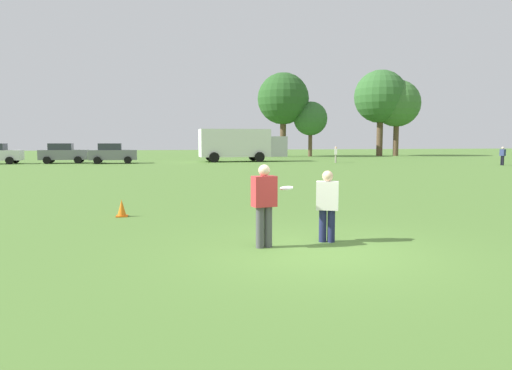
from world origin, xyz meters
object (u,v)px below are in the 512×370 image
at_px(traffic_cone, 122,208).
at_px(player_thrower, 264,201).
at_px(parked_car_near_right, 112,153).
at_px(player_defender, 327,202).
at_px(frisbee, 286,188).
at_px(box_truck, 241,144).
at_px(bystander_sideline_watcher, 503,155).
at_px(parked_car_mid_right, 63,153).
at_px(bystander_far_jogger, 336,154).

bearing_deg(traffic_cone, player_thrower, -56.35).
distance_m(traffic_cone, parked_car_near_right, 31.45).
height_order(player_defender, parked_car_near_right, parked_car_near_right).
xyz_separation_m(frisbee, parked_car_near_right, (-6.35, 35.69, -0.24)).
relative_size(player_thrower, box_truck, 0.19).
bearing_deg(frisbee, bystander_sideline_watcher, 44.32).
distance_m(frisbee, bystander_sideline_watcher, 36.38).
bearing_deg(player_defender, frisbee, -177.06).
bearing_deg(parked_car_near_right, parked_car_mid_right, 164.79).
height_order(traffic_cone, bystander_far_jogger, bystander_far_jogger).
height_order(player_thrower, parked_car_near_right, parked_car_near_right).
relative_size(player_thrower, player_defender, 1.10).
relative_size(frisbee, box_truck, 0.03).
distance_m(parked_car_mid_right, box_truck, 16.51).
bearing_deg(player_thrower, frisbee, 18.65).
xyz_separation_m(parked_car_near_right, box_truck, (12.08, 1.19, 0.83)).
xyz_separation_m(player_defender, traffic_cone, (-4.43, 4.33, -0.61)).
distance_m(player_defender, box_truck, 37.16).
height_order(player_thrower, traffic_cone, player_thrower).
relative_size(player_defender, frisbee, 5.49).
bearing_deg(bystander_far_jogger, box_truck, 151.75).
relative_size(traffic_cone, parked_car_near_right, 0.11).
relative_size(player_thrower, parked_car_mid_right, 0.39).
xyz_separation_m(traffic_cone, box_truck, (9.26, 32.50, 1.52)).
distance_m(player_thrower, frisbee, 0.58).
bearing_deg(parked_car_near_right, box_truck, 5.62).
distance_m(player_defender, frisbee, 0.96).
bearing_deg(parked_car_mid_right, player_thrower, -74.53).
xyz_separation_m(parked_car_mid_right, box_truck, (16.49, -0.01, 0.83)).
distance_m(frisbee, parked_car_mid_right, 38.43).
relative_size(player_defender, bystander_far_jogger, 0.99).
bearing_deg(box_truck, player_defender, -97.47).
bearing_deg(frisbee, box_truck, 81.17).
relative_size(player_defender, traffic_cone, 3.13).
bearing_deg(box_truck, frisbee, -98.83).
relative_size(parked_car_mid_right, box_truck, 0.50).
relative_size(frisbee, bystander_sideline_watcher, 0.17).
bearing_deg(bystander_far_jogger, player_defender, -111.90).
height_order(frisbee, parked_car_near_right, parked_car_near_right).
distance_m(parked_car_mid_right, bystander_sideline_watcher, 38.54).
bearing_deg(player_defender, bystander_far_jogger, 68.10).
height_order(traffic_cone, box_truck, box_truck).
relative_size(player_defender, box_truck, 0.18).
xyz_separation_m(player_defender, bystander_far_jogger, (13.03, 32.43, 0.02)).
xyz_separation_m(player_thrower, parked_car_mid_right, (-10.26, 37.06, -0.01)).
bearing_deg(parked_car_near_right, frisbee, -79.91).
distance_m(bystander_sideline_watcher, bystander_far_jogger, 14.00).
height_order(player_thrower, player_defender, player_thrower).
height_order(traffic_cone, parked_car_mid_right, parked_car_mid_right).
bearing_deg(bystander_far_jogger, parked_car_near_right, 170.97).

